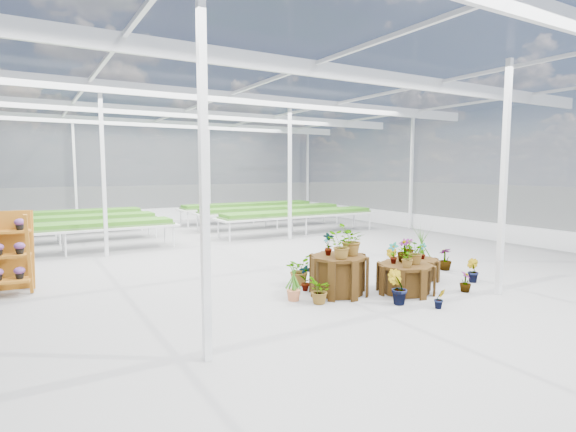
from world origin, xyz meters
TOP-DOWN VIEW (x-y plane):
  - ground_plane at (0.00, 0.00)m, footprint 24.00×24.00m
  - greenhouse_shell at (0.00, 0.00)m, footprint 18.00×24.00m
  - steel_frame at (0.00, 0.00)m, footprint 18.00×24.00m
  - nursery_benches at (0.00, 7.20)m, footprint 16.00×7.00m
  - plinth_tall at (0.30, -2.40)m, footprint 1.22×1.22m
  - plinth_mid at (1.50, -3.00)m, footprint 1.26×1.26m
  - plinth_low at (2.50, -2.30)m, footprint 1.29×1.29m
  - nursery_plants at (1.12, -2.31)m, footprint 4.88×3.16m

SIDE VIEW (x-z plane):
  - ground_plane at x=0.00m, z-range 0.00..0.00m
  - plinth_low at x=2.50m, z-range 0.00..0.46m
  - plinth_mid at x=1.50m, z-range 0.00..0.58m
  - plinth_tall at x=0.30m, z-range 0.00..0.77m
  - nursery_benches at x=0.00m, z-range 0.00..0.84m
  - nursery_plants at x=1.12m, z-range -0.11..1.27m
  - greenhouse_shell at x=0.00m, z-range 0.00..4.50m
  - steel_frame at x=0.00m, z-range 0.00..4.50m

